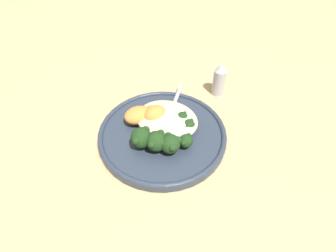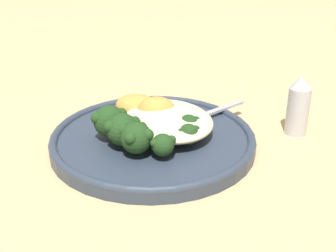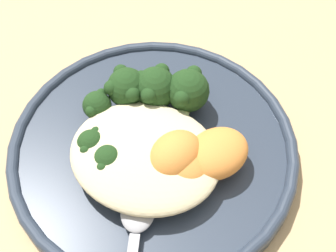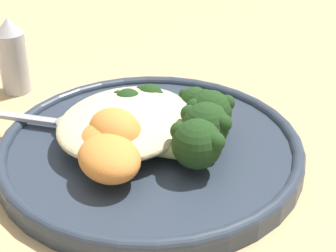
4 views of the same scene
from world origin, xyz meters
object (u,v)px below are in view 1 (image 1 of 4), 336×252
broccoli_stalk_1 (158,139)px  broccoli_stalk_0 (144,135)px  quinoa_mound (167,119)px  salt_shaker (219,80)px  broccoli_stalk_3 (177,136)px  spoon (174,105)px  sweet_potato_chunk_2 (138,116)px  sweet_potato_chunk_1 (154,115)px  broccoli_stalk_5 (175,120)px  plate (162,134)px  broccoli_stalk_2 (168,140)px  broccoli_stalk_4 (181,125)px  sweet_potato_chunk_0 (155,115)px

broccoli_stalk_1 → broccoli_stalk_0: bearing=-116.5°
quinoa_mound → salt_shaker: bearing=76.3°
broccoli_stalk_3 → quinoa_mound: bearing=156.8°
broccoli_stalk_1 → spoon: broccoli_stalk_1 is taller
spoon → salt_shaker: size_ratio=1.38×
sweet_potato_chunk_2 → quinoa_mound: bearing=23.2°
quinoa_mound → broccoli_stalk_0: 0.07m
sweet_potato_chunk_1 → spoon: size_ratio=0.48×
broccoli_stalk_5 → salt_shaker: bearing=43.3°
broccoli_stalk_5 → salt_shaker: (0.03, 0.18, 0.01)m
plate → broccoli_stalk_0: broccoli_stalk_0 is taller
quinoa_mound → broccoli_stalk_2: broccoli_stalk_2 is taller
broccoli_stalk_5 → sweet_potato_chunk_2: (-0.08, -0.03, 0.00)m
sweet_potato_chunk_1 → broccoli_stalk_1: bearing=-50.2°
broccoli_stalk_0 → spoon: size_ratio=0.99×
broccoli_stalk_0 → broccoli_stalk_1: size_ratio=1.14×
broccoli_stalk_0 → broccoli_stalk_3: (0.06, 0.04, -0.01)m
broccoli_stalk_2 → broccoli_stalk_1: bearing=-117.6°
sweet_potato_chunk_1 → quinoa_mound: bearing=8.4°
plate → quinoa_mound: (-0.00, 0.02, 0.02)m
broccoli_stalk_4 → salt_shaker: bearing=67.6°
plate → broccoli_stalk_5: broccoli_stalk_5 is taller
broccoli_stalk_2 → broccoli_stalk_5: bearing=142.2°
quinoa_mound → sweet_potato_chunk_1: sweet_potato_chunk_1 is taller
broccoli_stalk_5 → spoon: size_ratio=0.62×
plate → quinoa_mound: 0.03m
salt_shaker → sweet_potato_chunk_2: bearing=-116.7°
broccoli_stalk_4 → broccoli_stalk_5: broccoli_stalk_5 is taller
quinoa_mound → broccoli_stalk_3: size_ratio=1.24×
broccoli_stalk_4 → sweet_potato_chunk_0: 0.06m
sweet_potato_chunk_0 → spoon: sweet_potato_chunk_0 is taller
broccoli_stalk_3 → broccoli_stalk_5: same height
plate → spoon: spoon is taller
sweet_potato_chunk_1 → broccoli_stalk_0: bearing=-73.9°
broccoli_stalk_0 → sweet_potato_chunk_0: size_ratio=2.20×
broccoli_stalk_3 → sweet_potato_chunk_0: sweet_potato_chunk_0 is taller
broccoli_stalk_2 → salt_shaker: salt_shaker is taller
broccoli_stalk_1 → salt_shaker: size_ratio=1.20×
plate → spoon: size_ratio=2.33×
sweet_potato_chunk_2 → sweet_potato_chunk_0: bearing=29.7°
plate → sweet_potato_chunk_2: 0.07m
broccoli_stalk_1 → broccoli_stalk_3: 0.04m
broccoli_stalk_1 → broccoli_stalk_3: size_ratio=0.93×
salt_shaker → plate: bearing=-101.6°
sweet_potato_chunk_1 → broccoli_stalk_2: bearing=-37.3°
broccoli_stalk_5 → sweet_potato_chunk_0: size_ratio=1.39×
broccoli_stalk_1 → plate: bearing=163.1°
plate → sweet_potato_chunk_2: (-0.06, -0.00, 0.03)m
broccoli_stalk_0 → broccoli_stalk_2: 0.05m
broccoli_stalk_1 → sweet_potato_chunk_1: broccoli_stalk_1 is taller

